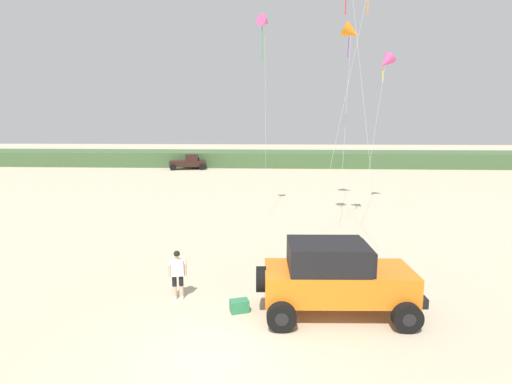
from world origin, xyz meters
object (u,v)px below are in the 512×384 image
object	(u,v)px
kite_red_delta	(386,62)
jeep	(336,277)
kite_white_parafoil	(351,32)
person_watching	(177,272)
distant_pickup	(189,162)
kite_orange_streamer	(265,23)
cooler_box	(239,306)

from	to	relation	value
kite_red_delta	jeep	bearing A→B (deg)	-108.17
kite_red_delta	kite_white_parafoil	world-z (taller)	kite_white_parafoil
person_watching	distant_pickup	bearing A→B (deg)	102.41
jeep	person_watching	world-z (taller)	jeep
jeep	kite_white_parafoil	size ratio (longest dim) A/B	0.39
jeep	kite_orange_streamer	size ratio (longest dim) A/B	0.40
jeep	kite_orange_streamer	distance (m)	17.35
cooler_box	kite_red_delta	bearing A→B (deg)	43.61
jeep	cooler_box	distance (m)	3.09
kite_white_parafoil	kite_red_delta	bearing A→B (deg)	-10.60
cooler_box	kite_orange_streamer	size ratio (longest dim) A/B	0.05
kite_white_parafoil	kite_orange_streamer	bearing A→B (deg)	-153.73
jeep	kite_orange_streamer	xyz separation A→B (m)	(-2.66, 13.50, 10.57)
kite_red_delta	kite_white_parafoil	size ratio (longest dim) A/B	0.84
person_watching	kite_orange_streamer	distance (m)	16.88
jeep	distant_pickup	bearing A→B (deg)	109.00
jeep	person_watching	distance (m)	5.11
cooler_box	distant_pickup	distance (m)	40.65
person_watching	cooler_box	bearing A→B (deg)	-20.67
cooler_box	distant_pickup	world-z (taller)	distant_pickup
person_watching	kite_white_parafoil	size ratio (longest dim) A/B	0.13
jeep	distant_pickup	distance (m)	41.48
kite_orange_streamer	kite_white_parafoil	distance (m)	6.27
person_watching	cooler_box	size ratio (longest dim) A/B	2.98
jeep	person_watching	bearing A→B (deg)	171.26
kite_white_parafoil	distant_pickup	bearing A→B (deg)	125.66
kite_orange_streamer	person_watching	bearing A→B (deg)	-100.62
kite_orange_streamer	kite_white_parafoil	world-z (taller)	kite_white_parafoil
cooler_box	distant_pickup	xyz separation A→B (m)	(-10.58, 39.25, 0.75)
distant_pickup	kite_red_delta	world-z (taller)	kite_red_delta
jeep	cooler_box	size ratio (longest dim) A/B	8.76
kite_orange_streamer	kite_red_delta	size ratio (longest dim) A/B	1.17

